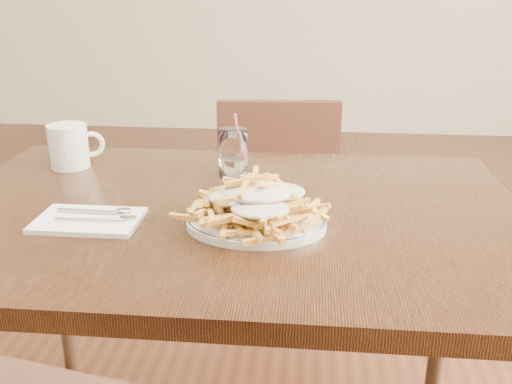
# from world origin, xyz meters

# --- Properties ---
(table) EXTENTS (1.20, 0.80, 0.75)m
(table) POSITION_xyz_m (0.00, 0.00, 0.67)
(table) COLOR black
(table) RESTS_ON ground
(chair_far) EXTENTS (0.41, 0.41, 0.83)m
(chair_far) POSITION_xyz_m (0.06, 0.77, 0.47)
(chair_far) COLOR black
(chair_far) RESTS_ON ground
(fries_plate) EXTENTS (0.32, 0.30, 0.02)m
(fries_plate) POSITION_xyz_m (0.07, -0.09, 0.76)
(fries_plate) COLOR white
(fries_plate) RESTS_ON table
(loaded_fries) EXTENTS (0.29, 0.25, 0.08)m
(loaded_fries) POSITION_xyz_m (0.07, -0.09, 0.81)
(loaded_fries) COLOR gold
(loaded_fries) RESTS_ON fries_plate
(napkin) EXTENTS (0.20, 0.13, 0.01)m
(napkin) POSITION_xyz_m (-0.25, -0.10, 0.75)
(napkin) COLOR white
(napkin) RESTS_ON table
(cutlery) EXTENTS (0.17, 0.06, 0.01)m
(cutlery) POSITION_xyz_m (-0.25, -0.09, 0.76)
(cutlery) COLOR silver
(cutlery) RESTS_ON napkin
(water_glass) EXTENTS (0.07, 0.07, 0.15)m
(water_glass) POSITION_xyz_m (-0.01, 0.21, 0.80)
(water_glass) COLOR white
(water_glass) RESTS_ON table
(coffee_mug) EXTENTS (0.13, 0.09, 0.11)m
(coffee_mug) POSITION_xyz_m (-0.42, 0.23, 0.80)
(coffee_mug) COLOR white
(coffee_mug) RESTS_ON table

